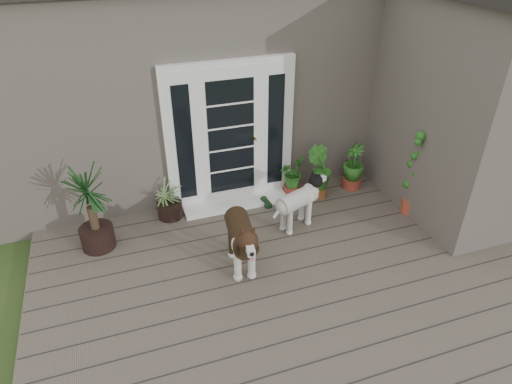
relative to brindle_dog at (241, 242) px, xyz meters
name	(u,v)px	position (x,y,z in m)	size (l,w,h in m)	color
deck	(300,293)	(0.55, -0.60, -0.46)	(6.20, 4.60, 0.12)	#6B5B4C
house_main	(209,69)	(0.55, 3.65, 1.03)	(7.40, 4.00, 3.10)	#665E54
house_wing	(466,112)	(3.45, 0.50, 1.03)	(1.60, 2.40, 3.10)	#665E54
door_unit	(230,135)	(0.35, 1.60, 0.68)	(1.90, 0.14, 2.15)	white
door_step	(236,203)	(0.35, 1.40, -0.37)	(1.60, 0.40, 0.05)	white
brindle_dog	(241,242)	(0.00, 0.00, 0.00)	(0.41, 0.95, 0.79)	#332212
white_dog	(297,207)	(0.98, 0.57, -0.06)	(0.34, 0.79, 0.66)	white
spider_plant	(169,198)	(-0.65, 1.40, -0.07)	(0.60, 0.60, 0.64)	#829259
yucca	(91,209)	(-1.68, 1.01, 0.20)	(0.83, 0.83, 1.20)	black
herb_a	(292,180)	(1.26, 1.40, -0.13)	(0.41, 0.41, 0.52)	#215418
herb_b	(319,179)	(1.63, 1.22, -0.09)	(0.41, 0.41, 0.61)	#21631C
herb_c	(353,170)	(2.26, 1.28, -0.08)	(0.40, 0.40, 0.62)	#1C4C15
sapling	(419,168)	(2.74, 0.37, 0.35)	(0.44, 0.44, 1.49)	#1A5D20
clog_left	(266,202)	(0.78, 1.23, -0.35)	(0.13, 0.28, 0.08)	black
clog_right	(294,191)	(1.31, 1.39, -0.35)	(0.13, 0.28, 0.09)	#16381C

